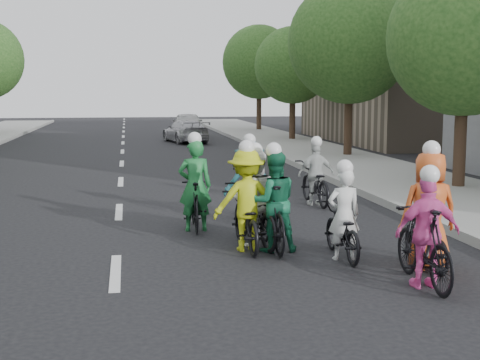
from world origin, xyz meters
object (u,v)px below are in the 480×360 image
object	(u,v)px
cyclist_3	(425,241)
cyclist_2	(246,210)
cyclist_1	(273,210)
cyclist_7	(249,187)
cyclist_0	(342,226)
cyclist_8	(315,180)
cyclist_5	(195,197)
follow_car_trail	(187,125)
follow_car_lead	(185,131)
cyclist_6	(254,209)
cyclist_4	(427,223)

from	to	relation	value
cyclist_3	cyclist_2	bearing A→B (deg)	-49.36
cyclist_3	cyclist_1	bearing A→B (deg)	-54.66
cyclist_7	cyclist_0	bearing A→B (deg)	104.50
cyclist_8	cyclist_5	bearing A→B (deg)	36.56
cyclist_3	cyclist_0	bearing A→B (deg)	-68.07
cyclist_5	cyclist_7	distance (m)	1.46
cyclist_2	cyclist_7	xyz separation A→B (m)	(0.52, 2.57, 0.02)
cyclist_0	cyclist_8	bearing A→B (deg)	-100.68
cyclist_0	cyclist_2	xyz separation A→B (m)	(-1.39, 0.81, 0.16)
cyclist_1	follow_car_trail	world-z (taller)	cyclist_1
cyclist_2	follow_car_trail	distance (m)	27.42
cyclist_1	cyclist_5	distance (m)	2.14
cyclist_3	cyclist_7	size ratio (longest dim) A/B	1.01
cyclist_7	cyclist_8	world-z (taller)	cyclist_7
follow_car_lead	cyclist_0	bearing A→B (deg)	79.26
cyclist_2	follow_car_lead	size ratio (longest dim) A/B	0.46
cyclist_8	cyclist_2	bearing A→B (deg)	58.28
cyclist_0	follow_car_lead	size ratio (longest dim) A/B	0.41
cyclist_5	cyclist_6	distance (m)	1.65
cyclist_4	cyclist_7	distance (m)	4.58
follow_car_trail	cyclist_3	bearing A→B (deg)	94.73
cyclist_7	cyclist_2	bearing A→B (deg)	78.61
cyclist_4	cyclist_5	distance (m)	4.55
cyclist_3	follow_car_trail	world-z (taller)	cyclist_3
cyclist_3	cyclist_6	bearing A→B (deg)	-55.60
cyclist_3	cyclist_4	bearing A→B (deg)	-115.24
cyclist_1	cyclist_2	bearing A→B (deg)	-13.88
cyclist_2	cyclist_5	world-z (taller)	cyclist_5
cyclist_6	follow_car_trail	world-z (taller)	cyclist_6
cyclist_8	cyclist_4	bearing A→B (deg)	88.85
cyclist_2	cyclist_1	bearing A→B (deg)	164.26
cyclist_1	cyclist_3	size ratio (longest dim) A/B	1.03
cyclist_1	follow_car_trail	bearing A→B (deg)	-91.64
cyclist_2	cyclist_5	distance (m)	1.85
cyclist_3	cyclist_7	distance (m)	5.25
cyclist_4	cyclist_8	distance (m)	5.73
cyclist_6	follow_car_lead	distance (m)	23.42
cyclist_2	cyclist_8	size ratio (longest dim) A/B	0.96
cyclist_7	cyclist_8	size ratio (longest dim) A/B	0.95
cyclist_6	cyclist_4	bearing A→B (deg)	129.79
follow_car_lead	cyclist_3	bearing A→B (deg)	80.56
cyclist_4	follow_car_trail	world-z (taller)	cyclist_4
cyclist_6	follow_car_lead	xyz separation A→B (m)	(0.87, 23.40, -0.05)
follow_car_trail	cyclist_0	bearing A→B (deg)	93.54
cyclist_7	follow_car_lead	xyz separation A→B (m)	(0.55, 21.16, -0.11)
follow_car_lead	cyclist_2	bearing A→B (deg)	75.93
cyclist_4	cyclist_7	bearing A→B (deg)	-62.70
cyclist_4	follow_car_lead	distance (m)	25.35
cyclist_1	follow_car_trail	distance (m)	27.51
cyclist_3	cyclist_5	world-z (taller)	cyclist_5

